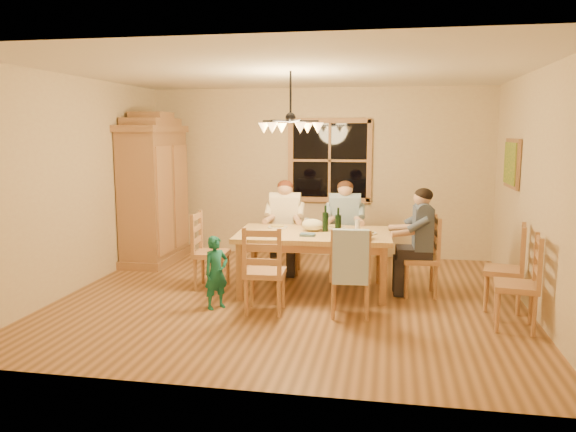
% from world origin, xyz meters
% --- Properties ---
extents(floor, '(5.50, 5.50, 0.00)m').
position_xyz_m(floor, '(0.00, 0.00, 0.00)').
color(floor, brown).
rests_on(floor, ground).
extents(ceiling, '(5.50, 5.00, 0.02)m').
position_xyz_m(ceiling, '(0.00, 0.00, 2.70)').
color(ceiling, white).
rests_on(ceiling, wall_back).
extents(wall_back, '(5.50, 0.02, 2.70)m').
position_xyz_m(wall_back, '(0.00, 2.50, 1.35)').
color(wall_back, beige).
rests_on(wall_back, floor).
extents(wall_left, '(0.02, 5.00, 2.70)m').
position_xyz_m(wall_left, '(-2.75, 0.00, 1.35)').
color(wall_left, beige).
rests_on(wall_left, floor).
extents(wall_right, '(0.02, 5.00, 2.70)m').
position_xyz_m(wall_right, '(2.75, 0.00, 1.35)').
color(wall_right, beige).
rests_on(wall_right, floor).
extents(window, '(1.30, 0.06, 1.30)m').
position_xyz_m(window, '(0.20, 2.47, 1.55)').
color(window, black).
rests_on(window, wall_back).
extents(painting, '(0.06, 0.78, 0.64)m').
position_xyz_m(painting, '(2.71, 1.20, 1.60)').
color(painting, olive).
rests_on(painting, wall_right).
extents(chandelier, '(0.77, 0.68, 0.71)m').
position_xyz_m(chandelier, '(-0.00, 0.00, 2.08)').
color(chandelier, black).
rests_on(chandelier, ceiling).
extents(armoire, '(0.66, 1.40, 2.30)m').
position_xyz_m(armoire, '(-2.42, 1.60, 1.06)').
color(armoire, olive).
rests_on(armoire, floor).
extents(dining_table, '(1.96, 1.27, 0.76)m').
position_xyz_m(dining_table, '(0.23, 0.34, 0.66)').
color(dining_table, tan).
rests_on(dining_table, floor).
extents(chair_far_left, '(0.46, 0.44, 0.99)m').
position_xyz_m(chair_far_left, '(-0.29, 1.21, 0.30)').
color(chair_far_left, tan).
rests_on(chair_far_left, floor).
extents(chair_far_right, '(0.46, 0.44, 0.99)m').
position_xyz_m(chair_far_right, '(0.55, 1.26, 0.30)').
color(chair_far_right, tan).
rests_on(chair_far_right, floor).
extents(chair_near_left, '(0.46, 0.44, 0.99)m').
position_xyz_m(chair_near_left, '(-0.19, -0.58, 0.30)').
color(chair_near_left, tan).
rests_on(chair_near_left, floor).
extents(chair_near_right, '(0.46, 0.44, 0.99)m').
position_xyz_m(chair_near_right, '(0.76, -0.52, 0.30)').
color(chair_near_right, tan).
rests_on(chair_near_right, floor).
extents(chair_end_left, '(0.44, 0.46, 0.99)m').
position_xyz_m(chair_end_left, '(-1.08, 0.27, 0.30)').
color(chair_end_left, tan).
rests_on(chair_end_left, floor).
extents(chair_end_right, '(0.44, 0.46, 0.99)m').
position_xyz_m(chair_end_right, '(1.55, 0.42, 0.30)').
color(chair_end_right, tan).
rests_on(chair_end_right, floor).
extents(adult_woman, '(0.41, 0.44, 0.87)m').
position_xyz_m(adult_woman, '(-0.29, 1.21, 0.84)').
color(adult_woman, beige).
rests_on(adult_woman, floor).
extents(adult_plaid_man, '(0.41, 0.44, 0.87)m').
position_xyz_m(adult_plaid_man, '(0.55, 1.26, 0.84)').
color(adult_plaid_man, '#2E5C7E').
rests_on(adult_plaid_man, floor).
extents(adult_slate_man, '(0.44, 0.41, 0.87)m').
position_xyz_m(adult_slate_man, '(1.55, 0.42, 0.84)').
color(adult_slate_man, '#44516D').
rests_on(adult_slate_man, floor).
extents(towel, '(0.39, 0.12, 0.58)m').
position_xyz_m(towel, '(0.77, -0.71, 0.70)').
color(towel, '#B0CDEF').
rests_on(towel, chair_near_right).
extents(wine_bottle_a, '(0.08, 0.08, 0.33)m').
position_xyz_m(wine_bottle_a, '(0.37, 0.44, 0.93)').
color(wine_bottle_a, black).
rests_on(wine_bottle_a, dining_table).
extents(wine_bottle_b, '(0.08, 0.08, 0.33)m').
position_xyz_m(wine_bottle_b, '(0.55, 0.26, 0.93)').
color(wine_bottle_b, black).
rests_on(wine_bottle_b, dining_table).
extents(plate_woman, '(0.26, 0.26, 0.02)m').
position_xyz_m(plate_woman, '(-0.27, 0.58, 0.77)').
color(plate_woman, white).
rests_on(plate_woman, dining_table).
extents(plate_plaid, '(0.26, 0.26, 0.02)m').
position_xyz_m(plate_plaid, '(0.47, 0.69, 0.77)').
color(plate_plaid, white).
rests_on(plate_plaid, dining_table).
extents(plate_slate, '(0.26, 0.26, 0.02)m').
position_xyz_m(plate_slate, '(0.89, 0.35, 0.77)').
color(plate_slate, white).
rests_on(plate_slate, dining_table).
extents(wine_glass_a, '(0.06, 0.06, 0.14)m').
position_xyz_m(wine_glass_a, '(0.11, 0.60, 0.83)').
color(wine_glass_a, silver).
rests_on(wine_glass_a, dining_table).
extents(wine_glass_b, '(0.06, 0.06, 0.14)m').
position_xyz_m(wine_glass_b, '(0.77, 0.58, 0.83)').
color(wine_glass_b, silver).
rests_on(wine_glass_b, dining_table).
extents(cap, '(0.20, 0.20, 0.11)m').
position_xyz_m(cap, '(0.88, 0.02, 0.82)').
color(cap, tan).
rests_on(cap, dining_table).
extents(napkin, '(0.19, 0.15, 0.03)m').
position_xyz_m(napkin, '(0.19, 0.09, 0.78)').
color(napkin, '#476683').
rests_on(napkin, dining_table).
extents(cloth_bundle, '(0.28, 0.22, 0.15)m').
position_xyz_m(cloth_bundle, '(0.21, 0.44, 0.84)').
color(cloth_bundle, beige).
rests_on(cloth_bundle, dining_table).
extents(child, '(0.35, 0.36, 0.84)m').
position_xyz_m(child, '(-0.77, -0.54, 0.42)').
color(child, '#176A5B').
rests_on(child, floor).
extents(chair_spare_front, '(0.48, 0.49, 0.99)m').
position_xyz_m(chair_spare_front, '(2.45, -0.65, 0.30)').
color(chair_spare_front, tan).
rests_on(chair_spare_front, floor).
extents(chair_spare_back, '(0.50, 0.52, 0.99)m').
position_xyz_m(chair_spare_back, '(2.45, 0.00, 0.30)').
color(chair_spare_back, tan).
rests_on(chair_spare_back, floor).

